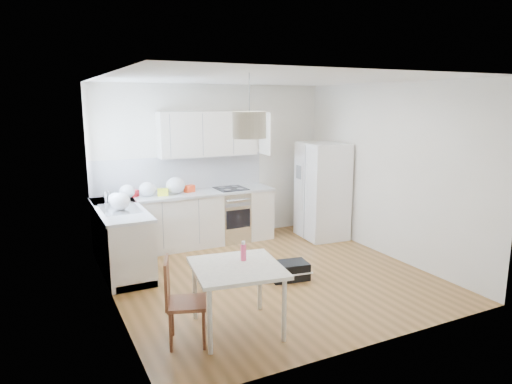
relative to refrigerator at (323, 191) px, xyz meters
The scene contains 29 objects.
floor 2.32m from the refrigerator, 144.28° to the right, with size 4.20×4.20×0.00m, color brown.
ceiling 2.84m from the refrigerator, 144.28° to the right, with size 4.20×4.20×0.00m, color white.
wall_back 2.01m from the refrigerator, 154.32° to the left, with size 4.20×4.20×0.00m, color beige.
wall_left 4.08m from the refrigerator, 161.90° to the right, with size 4.20×4.20×0.00m, color beige.
wall_right 1.40m from the refrigerator, 74.48° to the right, with size 4.20×4.20×0.00m, color beige.
window_glassblock 3.94m from the refrigerator, behind, with size 0.02×1.00×1.00m, color #BFE0F9.
cabinets_back 2.45m from the refrigerator, 167.03° to the left, with size 3.00×0.60×0.88m, color silver.
cabinets_left 3.57m from the refrigerator, behind, with size 0.60×1.80×0.88m, color silver.
counter_back 2.41m from the refrigerator, 167.03° to the left, with size 3.02×0.64×0.04m, color #B4B7B9.
counter_left 3.55m from the refrigerator, behind, with size 0.64×1.82×0.04m, color #B4B7B9.
backsplash_back 2.52m from the refrigerator, 160.43° to the left, with size 3.00×0.01×0.58m, color silver.
backsplash_left 3.86m from the refrigerator, behind, with size 0.01×1.80×0.58m, color silver.
upper_cabinets 2.26m from the refrigerator, 160.27° to the left, with size 1.70×0.32×0.75m, color silver.
range_oven 1.69m from the refrigerator, 160.75° to the left, with size 0.50×0.61×0.88m, color silver, non-canonical shape.
sink 3.55m from the refrigerator, behind, with size 0.50×0.80×0.16m, color silver, non-canonical shape.
refrigerator is the anchor object (origin of this frame).
dining_table 3.72m from the refrigerator, 138.50° to the right, with size 1.03×1.03×0.72m.
dining_chair 4.18m from the refrigerator, 143.40° to the right, with size 0.38×0.38×0.90m, color #502C18, non-canonical shape.
drink_bottle 3.53m from the refrigerator, 138.61° to the right, with size 0.06×0.06×0.22m, color #ED416E.
gym_bag 2.27m from the refrigerator, 136.50° to the right, with size 0.51×0.33×0.24m, color black.
pendant_lamp 3.74m from the refrigerator, 137.64° to the right, with size 0.35×0.35×0.27m, color #BBAC90.
grocery_bag_a 3.37m from the refrigerator, behind, with size 0.24×0.21×0.22m, color silver.
grocery_bag_b 3.05m from the refrigerator, 169.97° to the left, with size 0.26×0.23×0.24m, color silver.
grocery_bag_c 2.60m from the refrigerator, 167.71° to the left, with size 0.31×0.27×0.28m, color silver.
grocery_bag_d 3.57m from the refrigerator, behind, with size 0.21×0.18×0.19m, color silver.
grocery_bag_e 3.57m from the refrigerator, behind, with size 0.28×0.23×0.25m, color silver.
snack_orange 2.36m from the refrigerator, 165.57° to the left, with size 0.17×0.11×0.12m, color red.
snack_yellow 2.81m from the refrigerator, 169.85° to the left, with size 0.17×0.11×0.12m, color yellow.
snack_red 3.26m from the refrigerator, 169.03° to the left, with size 0.15×0.09×0.10m, color red.
Camera 1 is at (-2.87, -5.35, 2.43)m, focal length 32.00 mm.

